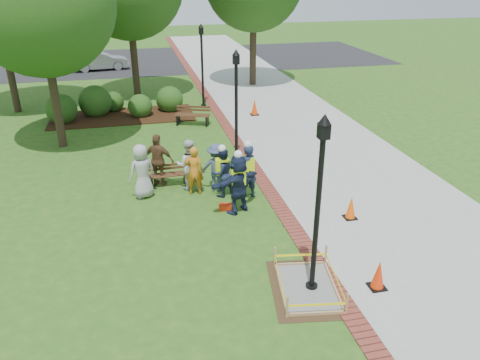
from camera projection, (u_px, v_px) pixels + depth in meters
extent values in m
plane|color=#285116|center=(233.00, 230.00, 13.43)|extent=(100.00, 100.00, 0.00)
cube|color=#9E9E99|center=(287.00, 117.00, 23.30)|extent=(6.00, 60.00, 0.02)
cube|color=maroon|center=(224.00, 122.00, 22.63)|extent=(0.50, 60.00, 0.03)
cube|color=#381E0F|center=(123.00, 116.00, 23.41)|extent=(7.00, 3.00, 0.05)
cube|color=black|center=(160.00, 60.00, 37.29)|extent=(36.00, 12.00, 0.01)
cube|color=#47331E|center=(307.00, 288.00, 11.03)|extent=(2.04, 2.54, 0.01)
cube|color=gray|center=(307.00, 288.00, 11.02)|extent=(1.47, 1.97, 0.04)
cube|color=tan|center=(307.00, 287.00, 11.01)|extent=(1.61, 2.10, 0.08)
cube|color=tan|center=(308.00, 279.00, 10.91)|extent=(1.64, 2.14, 0.55)
cube|color=yellow|center=(308.00, 278.00, 10.90)|extent=(1.58, 2.08, 0.06)
cube|color=brown|center=(168.00, 175.00, 16.00)|extent=(1.34, 0.44, 0.04)
cube|color=brown|center=(167.00, 167.00, 16.10)|extent=(1.32, 0.09, 0.21)
cube|color=black|center=(168.00, 180.00, 16.09)|extent=(1.22, 0.49, 0.39)
cube|color=#51351C|center=(192.00, 115.00, 22.02)|extent=(1.68, 1.01, 0.04)
cube|color=#51351C|center=(193.00, 108.00, 22.15)|extent=(1.53, 0.61, 0.26)
cube|color=black|center=(193.00, 120.00, 22.13)|extent=(1.56, 1.02, 0.48)
cube|color=black|center=(377.00, 287.00, 11.03)|extent=(0.39, 0.39, 0.05)
cone|color=red|center=(379.00, 274.00, 10.87)|extent=(0.31, 0.31, 0.71)
cube|color=black|center=(350.00, 218.00, 14.05)|extent=(0.37, 0.37, 0.05)
cone|color=#FE5508|center=(351.00, 207.00, 13.89)|extent=(0.29, 0.29, 0.68)
cube|color=black|center=(254.00, 115.00, 23.67)|extent=(0.41, 0.41, 0.05)
cone|color=#F74007|center=(255.00, 107.00, 23.50)|extent=(0.33, 0.33, 0.76)
cube|color=red|center=(226.00, 207.00, 14.50)|extent=(0.44, 0.33, 0.20)
cylinder|color=black|center=(317.00, 218.00, 10.24)|extent=(0.12, 0.12, 3.80)
cube|color=black|center=(324.00, 131.00, 9.40)|extent=(0.22, 0.22, 0.32)
cone|color=black|center=(325.00, 119.00, 9.30)|extent=(0.28, 0.28, 0.22)
cylinder|color=black|center=(312.00, 286.00, 11.02)|extent=(0.28, 0.28, 0.10)
cylinder|color=black|center=(236.00, 114.00, 17.31)|extent=(0.12, 0.12, 3.80)
cube|color=black|center=(236.00, 59.00, 16.47)|extent=(0.22, 0.22, 0.32)
cone|color=black|center=(236.00, 52.00, 16.37)|extent=(0.28, 0.28, 0.22)
cylinder|color=black|center=(236.00, 160.00, 18.09)|extent=(0.28, 0.28, 0.10)
cylinder|color=black|center=(202.00, 71.00, 24.38)|extent=(0.12, 0.12, 3.80)
cube|color=black|center=(201.00, 31.00, 23.54)|extent=(0.22, 0.22, 0.32)
cone|color=black|center=(201.00, 26.00, 23.44)|extent=(0.28, 0.28, 0.22)
cylinder|color=black|center=(204.00, 105.00, 25.16)|extent=(0.28, 0.28, 0.10)
cylinder|color=#3D2D1E|center=(54.00, 91.00, 18.67)|extent=(0.34, 0.34, 4.72)
sphere|color=#1F4213|center=(39.00, 1.00, 17.25)|extent=(5.62, 5.62, 5.62)
cylinder|color=#3D2D1E|center=(134.00, 52.00, 25.79)|extent=(0.38, 0.38, 5.05)
cylinder|color=#3D2D1E|center=(253.00, 44.00, 28.64)|extent=(0.41, 0.41, 5.04)
cylinder|color=#3D2D1E|center=(8.00, 61.00, 23.17)|extent=(0.35, 0.35, 5.22)
sphere|color=#1F4213|center=(63.00, 122.00, 22.63)|extent=(1.48, 1.48, 1.48)
sphere|color=#1F4213|center=(97.00, 115.00, 23.71)|extent=(1.63, 1.63, 1.63)
sphere|color=#1F4213|center=(141.00, 116.00, 23.51)|extent=(1.21, 1.21, 1.21)
sphere|color=#1F4213|center=(170.00, 111.00, 24.41)|extent=(1.38, 1.38, 1.38)
sphere|color=#1F4213|center=(114.00, 111.00, 24.43)|extent=(1.08, 1.08, 1.08)
imported|color=#9D9D9D|center=(142.00, 171.00, 15.02)|extent=(0.68, 0.58, 1.80)
imported|color=#C76F17|center=(194.00, 171.00, 15.25)|extent=(0.58, 0.44, 1.65)
imported|color=silver|center=(189.00, 165.00, 15.57)|extent=(0.61, 0.44, 1.76)
imported|color=brown|center=(158.00, 161.00, 15.78)|extent=(0.70, 0.60, 1.85)
imported|color=#3A4666|center=(216.00, 167.00, 15.49)|extent=(0.61, 0.49, 1.65)
imported|color=#191A41|center=(238.00, 184.00, 14.07)|extent=(0.71, 0.62, 1.87)
cube|color=#B8E713|center=(238.00, 176.00, 13.96)|extent=(0.42, 0.26, 0.52)
sphere|color=white|center=(238.00, 154.00, 13.67)|extent=(0.25, 0.25, 0.25)
imported|color=#161D3B|center=(247.00, 172.00, 14.97)|extent=(0.66, 0.51, 1.82)
cube|color=#B8E713|center=(247.00, 164.00, 14.86)|extent=(0.42, 0.26, 0.52)
sphere|color=white|center=(248.00, 144.00, 14.58)|extent=(0.25, 0.25, 0.25)
imported|color=#1B2646|center=(222.00, 173.00, 15.13)|extent=(0.60, 0.49, 1.63)
cube|color=#B8E713|center=(222.00, 166.00, 15.03)|extent=(0.42, 0.26, 0.52)
sphere|color=white|center=(222.00, 149.00, 14.77)|extent=(0.25, 0.25, 0.25)
imported|color=black|center=(70.00, 68.00, 34.55)|extent=(2.10, 4.83, 1.58)
imported|color=#959599|center=(102.00, 70.00, 33.81)|extent=(2.44, 4.49, 1.39)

